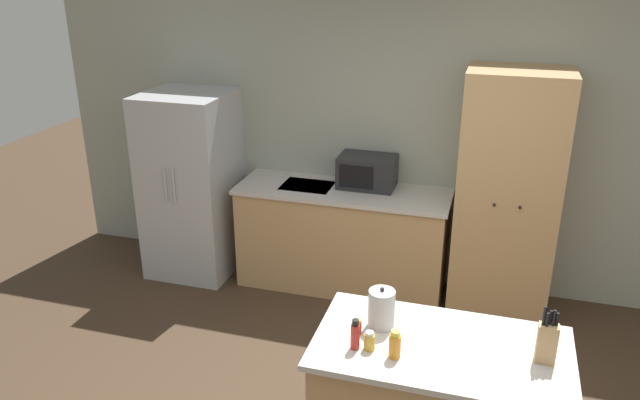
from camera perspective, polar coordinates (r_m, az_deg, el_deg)
The scene contains 11 objects.
wall_back at distance 5.43m, azimuth 11.28°, elevation 5.02°, with size 7.20×0.06×2.60m.
refrigerator at distance 5.83m, azimuth -11.64°, elevation 1.42°, with size 0.75×0.77×1.69m.
back_counter at distance 5.55m, azimuth 2.05°, elevation -3.45°, with size 1.85×0.65×0.92m.
pantry_cabinet at distance 5.19m, azimuth 16.74°, elevation 0.32°, with size 0.78×0.64×2.02m.
microwave at distance 5.39m, azimuth 4.33°, elevation 2.61°, with size 0.49×0.33×0.28m.
knife_block at distance 3.41m, azimuth 20.04°, elevation -12.10°, with size 0.10×0.07×0.32m.
spice_bottle_tall_dark at distance 3.47m, azimuth 3.49°, elevation -11.50°, with size 0.04×0.04×0.09m.
spice_bottle_short_red at distance 3.35m, azimuth 4.54°, elevation -12.74°, with size 0.06×0.06×0.11m.
spice_bottle_amber_oil at distance 3.29m, azimuth 6.86°, elevation -13.03°, with size 0.06×0.06×0.16m.
spice_bottle_green_herb at distance 3.33m, azimuth 3.24°, elevation -12.23°, with size 0.05×0.05×0.17m.
kettle at distance 3.51m, azimuth 5.64°, elevation -9.85°, with size 0.15×0.15×0.25m.
Camera 1 is at (0.44, -2.87, 2.83)m, focal length 35.00 mm.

